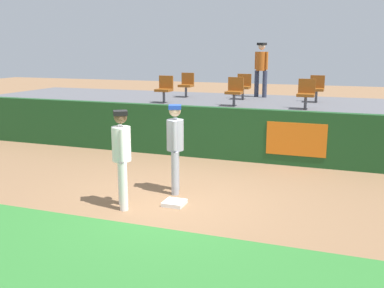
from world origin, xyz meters
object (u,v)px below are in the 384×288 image
at_px(player_fielder_home, 122,152).
at_px(player_runner_visitor, 175,142).
at_px(first_base, 174,203).
at_px(seat_back_right, 317,87).
at_px(seat_front_left, 165,88).
at_px(seat_front_right, 306,92).
at_px(seat_front_center, 235,90).
at_px(seat_back_center, 243,85).
at_px(seat_back_left, 187,84).
at_px(spectator_hooded, 261,66).

xyz_separation_m(player_fielder_home, player_runner_visitor, (0.60, 1.16, -0.00)).
height_order(first_base, seat_back_right, seat_back_right).
bearing_deg(seat_front_left, seat_front_right, 0.00).
xyz_separation_m(first_base, player_runner_visitor, (-0.27, 0.74, 1.03)).
distance_m(seat_front_center, seat_back_center, 1.81).
xyz_separation_m(first_base, seat_front_left, (-2.45, 5.25, 1.71)).
bearing_deg(seat_front_right, first_base, -109.56).
height_order(player_runner_visitor, seat_back_center, seat_back_center).
height_order(player_fielder_home, seat_back_left, seat_back_left).
relative_size(seat_back_right, seat_front_left, 1.00).
height_order(seat_back_center, seat_front_left, same).
bearing_deg(first_base, player_fielder_home, -154.22).
bearing_deg(first_base, player_runner_visitor, 110.31).
relative_size(first_base, player_fielder_home, 0.22).
height_order(seat_front_center, spectator_hooded, spectator_hooded).
bearing_deg(seat_back_center, seat_front_right, -38.98).
bearing_deg(seat_back_center, spectator_hooded, 65.45).
distance_m(first_base, seat_back_center, 7.27).
xyz_separation_m(player_fielder_home, seat_back_right, (2.89, 7.47, 0.68)).
xyz_separation_m(player_runner_visitor, seat_back_left, (-2.11, 6.31, 0.69)).
bearing_deg(spectator_hooded, seat_front_left, 69.12).
distance_m(player_runner_visitor, seat_back_center, 6.35).
xyz_separation_m(seat_back_center, seat_back_right, (2.38, -0.00, -0.00)).
bearing_deg(seat_back_center, player_runner_visitor, -89.24).
distance_m(seat_front_left, seat_back_left, 1.80).
distance_m(first_base, spectator_hooded, 8.27).
xyz_separation_m(player_fielder_home, spectator_hooded, (0.92, 8.36, 1.29)).
height_order(seat_front_center, seat_back_right, same).
relative_size(player_runner_visitor, seat_front_left, 2.19).
xyz_separation_m(seat_back_center, seat_back_left, (-2.03, -0.00, -0.00)).
xyz_separation_m(seat_back_left, spectator_hooded, (2.44, 0.88, 0.61)).
distance_m(player_runner_visitor, seat_front_center, 4.57).
height_order(seat_back_right, seat_front_left, same).
bearing_deg(player_fielder_home, spectator_hooded, 140.79).
bearing_deg(seat_front_center, first_base, -87.89).
bearing_deg(first_base, seat_front_left, 114.98).
relative_size(seat_back_right, seat_front_right, 1.00).
distance_m(first_base, seat_back_right, 7.53).
distance_m(player_fielder_home, seat_back_right, 8.04).
height_order(seat_back_right, seat_front_right, same).
relative_size(player_runner_visitor, seat_front_right, 2.19).
bearing_deg(seat_back_right, seat_back_center, 179.99).
height_order(player_runner_visitor, spectator_hooded, spectator_hooded).
height_order(first_base, player_fielder_home, player_fielder_home).
xyz_separation_m(player_fielder_home, seat_front_left, (-1.58, 5.68, 0.68)).
bearing_deg(seat_front_left, player_fielder_home, -74.48).
bearing_deg(player_fielder_home, seat_back_right, 125.93).
height_order(first_base, seat_front_left, seat_front_left).
height_order(seat_front_center, seat_back_center, same).
distance_m(seat_front_center, spectator_hooded, 2.76).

